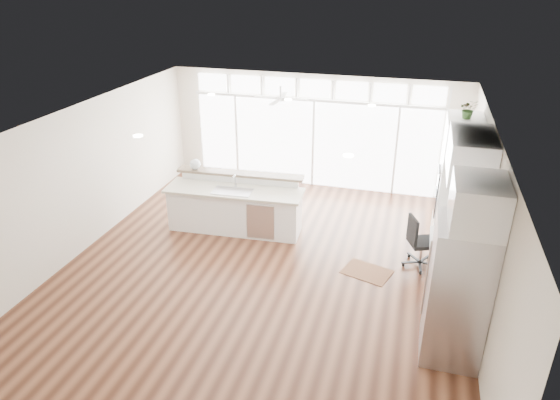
# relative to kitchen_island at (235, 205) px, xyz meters

# --- Properties ---
(floor) EXTENTS (7.00, 8.00, 0.02)m
(floor) POSITION_rel_kitchen_island_xyz_m (1.01, -1.20, -0.56)
(floor) COLOR #3E1F13
(floor) RESTS_ON ground
(ceiling) EXTENTS (7.00, 8.00, 0.02)m
(ceiling) POSITION_rel_kitchen_island_xyz_m (1.01, -1.20, 2.15)
(ceiling) COLOR white
(ceiling) RESTS_ON wall_back
(wall_back) EXTENTS (7.00, 0.04, 2.70)m
(wall_back) POSITION_rel_kitchen_island_xyz_m (1.01, 2.80, 0.80)
(wall_back) COLOR beige
(wall_back) RESTS_ON floor
(wall_front) EXTENTS (7.00, 0.04, 2.70)m
(wall_front) POSITION_rel_kitchen_island_xyz_m (1.01, -5.20, 0.80)
(wall_front) COLOR beige
(wall_front) RESTS_ON floor
(wall_left) EXTENTS (0.04, 8.00, 2.70)m
(wall_left) POSITION_rel_kitchen_island_xyz_m (-2.49, -1.20, 0.80)
(wall_left) COLOR beige
(wall_left) RESTS_ON floor
(wall_right) EXTENTS (0.04, 8.00, 2.70)m
(wall_right) POSITION_rel_kitchen_island_xyz_m (4.51, -1.20, 0.80)
(wall_right) COLOR beige
(wall_right) RESTS_ON floor
(glass_wall) EXTENTS (5.80, 0.06, 2.08)m
(glass_wall) POSITION_rel_kitchen_island_xyz_m (1.01, 2.74, 0.50)
(glass_wall) COLOR white
(glass_wall) RESTS_ON wall_back
(transom_row) EXTENTS (5.90, 0.06, 0.40)m
(transom_row) POSITION_rel_kitchen_island_xyz_m (1.01, 2.74, 1.83)
(transom_row) COLOR white
(transom_row) RESTS_ON wall_back
(desk_window) EXTENTS (0.04, 0.85, 0.85)m
(desk_window) POSITION_rel_kitchen_island_xyz_m (4.47, -0.90, 1.00)
(desk_window) COLOR white
(desk_window) RESTS_ON wall_right
(ceiling_fan) EXTENTS (1.16, 1.16, 0.32)m
(ceiling_fan) POSITION_rel_kitchen_island_xyz_m (0.51, 1.60, 1.93)
(ceiling_fan) COLOR silver
(ceiling_fan) RESTS_ON ceiling
(recessed_lights) EXTENTS (3.40, 3.00, 0.02)m
(recessed_lights) POSITION_rel_kitchen_island_xyz_m (1.01, -1.00, 2.13)
(recessed_lights) COLOR white
(recessed_lights) RESTS_ON ceiling
(oven_cabinet) EXTENTS (0.64, 1.20, 2.50)m
(oven_cabinet) POSITION_rel_kitchen_island_xyz_m (4.18, 0.60, 0.70)
(oven_cabinet) COLOR white
(oven_cabinet) RESTS_ON floor
(desk_nook) EXTENTS (0.72, 1.30, 0.76)m
(desk_nook) POSITION_rel_kitchen_island_xyz_m (4.14, -0.90, -0.17)
(desk_nook) COLOR white
(desk_nook) RESTS_ON floor
(upper_cabinets) EXTENTS (0.64, 1.30, 0.64)m
(upper_cabinets) POSITION_rel_kitchen_island_xyz_m (4.18, -0.90, 1.80)
(upper_cabinets) COLOR white
(upper_cabinets) RESTS_ON wall_right
(refrigerator) EXTENTS (0.76, 0.90, 2.00)m
(refrigerator) POSITION_rel_kitchen_island_xyz_m (4.12, -2.55, 0.45)
(refrigerator) COLOR #B7B8BC
(refrigerator) RESTS_ON floor
(fridge_cabinet) EXTENTS (0.64, 0.90, 0.60)m
(fridge_cabinet) POSITION_rel_kitchen_island_xyz_m (4.18, -2.55, 1.75)
(fridge_cabinet) COLOR white
(fridge_cabinet) RESTS_ON wall_right
(framed_photos) EXTENTS (0.06, 0.22, 0.80)m
(framed_photos) POSITION_rel_kitchen_island_xyz_m (4.47, -0.28, 0.85)
(framed_photos) COLOR black
(framed_photos) RESTS_ON wall_right
(kitchen_island) EXTENTS (2.81, 1.20, 1.09)m
(kitchen_island) POSITION_rel_kitchen_island_xyz_m (0.00, 0.00, 0.00)
(kitchen_island) COLOR white
(kitchen_island) RESTS_ON floor
(rug) EXTENTS (0.94, 0.80, 0.01)m
(rug) POSITION_rel_kitchen_island_xyz_m (2.79, -0.86, -0.54)
(rug) COLOR #3E2113
(rug) RESTS_ON floor
(office_chair) EXTENTS (0.64, 0.62, 0.97)m
(office_chair) POSITION_rel_kitchen_island_xyz_m (3.68, -0.38, -0.06)
(office_chair) COLOR black
(office_chair) RESTS_ON floor
(fishbowl) EXTENTS (0.26, 0.26, 0.22)m
(fishbowl) POSITION_rel_kitchen_island_xyz_m (-0.97, 0.34, 0.66)
(fishbowl) COLOR silver
(fishbowl) RESTS_ON kitchen_island
(monitor) EXTENTS (0.15, 0.50, 0.41)m
(monitor) POSITION_rel_kitchen_island_xyz_m (4.06, -0.90, 0.42)
(monitor) COLOR black
(monitor) RESTS_ON desk_nook
(keyboard) EXTENTS (0.13, 0.30, 0.01)m
(keyboard) POSITION_rel_kitchen_island_xyz_m (3.89, -0.90, 0.22)
(keyboard) COLOR silver
(keyboard) RESTS_ON desk_nook
(potted_plant) EXTENTS (0.34, 0.37, 0.26)m
(potted_plant) POSITION_rel_kitchen_island_xyz_m (4.18, 0.60, 2.08)
(potted_plant) COLOR #345826
(potted_plant) RESTS_ON oven_cabinet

